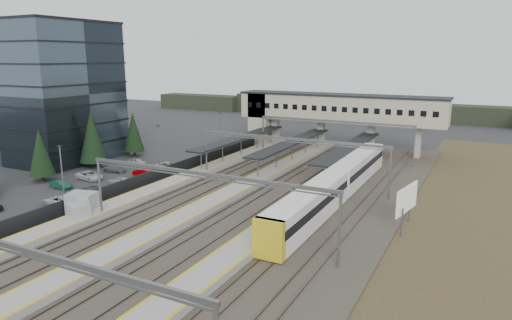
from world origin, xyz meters
The scene contains 15 objects.
ground centered at (0.00, 0.00, 0.00)m, with size 220.00×220.00×0.00m, color #2B2B2D.
office_building centered at (-36.00, 12.00, 12.19)m, with size 24.30×18.30×24.30m.
conifer_row centered at (-22.00, -3.86, 4.84)m, with size 4.42×49.82×9.50m.
car_park centered at (-13.36, -3.94, 0.61)m, with size 10.73×44.81×1.29m.
lampposts centered at (-8.00, 1.25, 4.34)m, with size 0.50×53.25×8.07m.
fence centered at (-6.50, 5.00, 1.00)m, with size 0.08×90.00×2.00m.
relay_cabin_near centered at (-4.99, -8.01, 1.35)m, with size 3.74×3.14×2.69m.
relay_cabin_far centered at (-3.35, -10.12, 1.09)m, with size 2.95×2.74×2.17m.
rail_corridor centered at (9.34, 5.00, 0.29)m, with size 34.00×90.00×0.92m.
canopies centered at (7.00, 27.00, 3.92)m, with size 23.10×30.00×3.28m.
footbridge centered at (7.70, 42.00, 7.93)m, with size 40.40×6.40×11.20m.
gantries centered at (12.00, 3.00, 6.00)m, with size 28.40×62.28×7.17m.
train centered at (20.00, 10.61, 2.14)m, with size 2.99×41.55×3.76m.
billboard centered at (29.63, 4.50, 3.25)m, with size 1.22×5.70×4.86m.
treeline_far centered at (23.81, 92.28, 2.95)m, with size 170.00×19.00×7.00m.
Camera 1 is at (36.40, -44.24, 18.22)m, focal length 32.00 mm.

